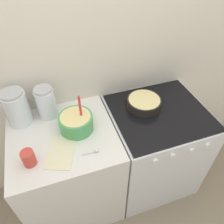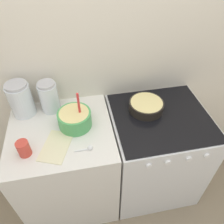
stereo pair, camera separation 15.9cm
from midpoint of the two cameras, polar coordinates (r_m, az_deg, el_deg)
ground_plane at (r=2.18m, az=4.05°, el=-26.51°), size 12.00×12.00×0.00m
wall_back at (r=1.68m, az=0.08°, el=12.94°), size 4.51×0.05×2.40m
countertop_cabinet at (r=1.91m, az=-8.91°, el=-14.03°), size 0.73×0.68×0.90m
stove at (r=2.02m, az=13.11°, el=-10.39°), size 0.74×0.70×0.90m
mixing_bowl at (r=1.53m, az=-6.81°, el=-1.74°), size 0.23×0.23×0.28m
baking_pan at (r=1.69m, az=11.60°, el=1.51°), size 0.26×0.26×0.07m
storage_jar_left at (r=1.69m, az=-20.15°, el=2.57°), size 0.17×0.17×0.27m
storage_jar_middle at (r=1.66m, az=-13.43°, el=3.29°), size 0.14×0.14×0.25m
tin_can at (r=1.44m, az=-19.18°, el=-9.16°), size 0.08×0.08×0.11m
recipe_page at (r=1.46m, az=-11.40°, el=-8.97°), size 0.25×0.30×0.01m
measuring_spoon at (r=1.41m, az=-3.03°, el=-9.60°), size 0.12×0.04×0.04m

